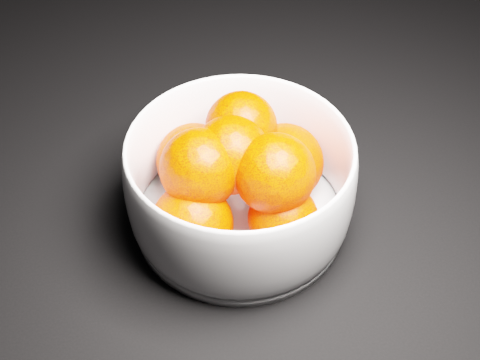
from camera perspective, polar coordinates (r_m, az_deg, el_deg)
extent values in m
cylinder|color=white|center=(0.63, 0.00, -3.20)|extent=(0.20, 0.20, 0.01)
sphere|color=#EC2800|center=(0.63, 3.78, 1.49)|extent=(0.07, 0.07, 0.07)
sphere|color=#EC2800|center=(0.63, -3.89, 1.62)|extent=(0.07, 0.07, 0.07)
sphere|color=#EC2800|center=(0.58, -4.10, -3.75)|extent=(0.07, 0.07, 0.07)
sphere|color=#EC2800|center=(0.58, 3.69, -3.27)|extent=(0.06, 0.06, 0.06)
sphere|color=#EC2800|center=(0.60, 0.10, 4.55)|extent=(0.07, 0.07, 0.07)
sphere|color=#EC2800|center=(0.56, -3.42, 1.02)|extent=(0.07, 0.07, 0.07)
sphere|color=#EC2800|center=(0.56, 2.98, 0.56)|extent=(0.07, 0.07, 0.07)
sphere|color=#EC2800|center=(0.58, -0.77, 2.15)|extent=(0.07, 0.07, 0.07)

